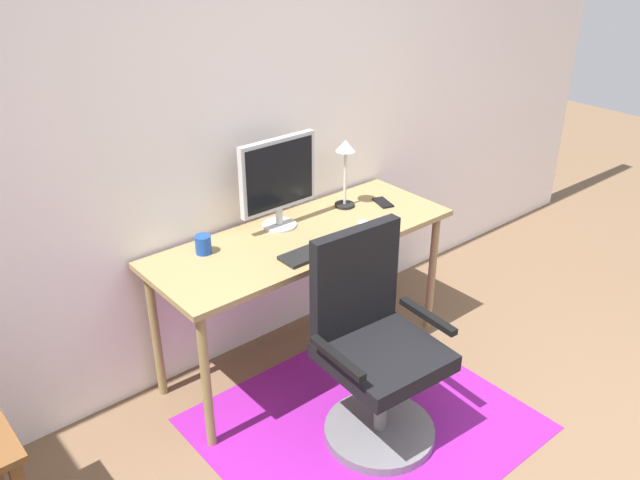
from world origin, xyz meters
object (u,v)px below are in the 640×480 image
desk (304,248)px  coffee_cup (203,244)px  cell_phone (383,203)px  desk_lamp (345,160)px  keyboard (321,249)px  computer_mouse (366,224)px  monitor (278,178)px  office_chair (374,357)px

desk → coffee_cup: 0.53m
cell_phone → desk_lamp: desk_lamp is taller
keyboard → computer_mouse: computer_mouse is taller
monitor → keyboard: (-0.01, -0.35, -0.26)m
coffee_cup → office_chair: size_ratio=0.09×
monitor → desk: bearing=-77.8°
computer_mouse → coffee_cup: coffee_cup is taller
desk → coffee_cup: size_ratio=17.81×
desk → keyboard: bearing=-103.5°
computer_mouse → desk_lamp: size_ratio=0.27×
desk → cell_phone: (0.58, 0.02, 0.08)m
monitor → computer_mouse: size_ratio=4.56×
coffee_cup → desk_lamp: size_ratio=0.24×
desk → computer_mouse: (0.30, -0.14, 0.09)m
coffee_cup → office_chair: (0.38, -0.80, -0.39)m
computer_mouse → office_chair: size_ratio=0.10×
office_chair → computer_mouse: bearing=54.8°
keyboard → computer_mouse: size_ratio=4.13×
computer_mouse → cell_phone: size_ratio=0.74×
keyboard → coffee_cup: size_ratio=4.72×
cell_phone → desk_lamp: bearing=167.1°
desk → computer_mouse: computer_mouse is taller
monitor → coffee_cup: size_ratio=5.20×
desk → coffee_cup: coffee_cup is taller
monitor → coffee_cup: bearing=-179.7°
desk → desk_lamp: (0.39, 0.13, 0.35)m
coffee_cup → computer_mouse: bearing=-20.5°
desk → monitor: (-0.03, 0.16, 0.35)m
keyboard → office_chair: bearing=-97.9°
keyboard → office_chair: 0.58m
keyboard → cell_phone: bearing=18.1°
computer_mouse → coffee_cup: bearing=159.5°
monitor → coffee_cup: (-0.46, -0.00, -0.22)m
monitor → office_chair: bearing=-95.3°
keyboard → cell_phone: (0.63, 0.21, -0.00)m
monitor → computer_mouse: 0.51m
keyboard → computer_mouse: 0.35m
monitor → desk_lamp: 0.43m
computer_mouse → desk_lamp: 0.38m
coffee_cup → cell_phone: 1.08m
cell_phone → computer_mouse: bearing=-133.7°
monitor → office_chair: (-0.07, -0.80, -0.61)m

